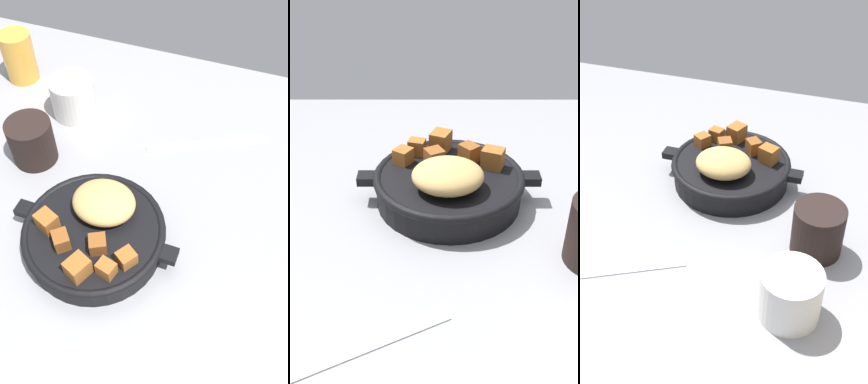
% 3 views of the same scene
% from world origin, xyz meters
% --- Properties ---
extents(ground_plane, '(1.03, 0.87, 0.02)m').
position_xyz_m(ground_plane, '(0.00, 0.00, -0.01)').
color(ground_plane, gray).
extents(cast_iron_skillet, '(0.25, 0.21, 0.08)m').
position_xyz_m(cast_iron_skillet, '(-0.02, -0.07, 0.03)').
color(cast_iron_skillet, black).
rests_on(cast_iron_skillet, ground_plane).
extents(butter_knife, '(0.20, 0.11, 0.00)m').
position_xyz_m(butter_knife, '(0.08, 0.19, 0.00)').
color(butter_knife, silver).
rests_on(butter_knife, ground_plane).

